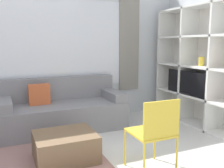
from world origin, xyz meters
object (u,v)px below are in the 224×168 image
couch_main (62,111)px  folding_chair (155,129)px  ottoman (65,147)px  shelving_unit (203,68)px

couch_main → folding_chair: bearing=-72.9°
couch_main → folding_chair: size_ratio=2.39×
ottoman → folding_chair: (0.83, -0.72, 0.34)m
ottoman → couch_main: bearing=79.1°
ottoman → folding_chair: folding_chair is taller
folding_chair → couch_main: bearing=-72.9°
ottoman → folding_chair: bearing=-41.1°
shelving_unit → folding_chair: shelving_unit is taller
shelving_unit → ottoman: bearing=-171.1°
shelving_unit → folding_chair: 2.11m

